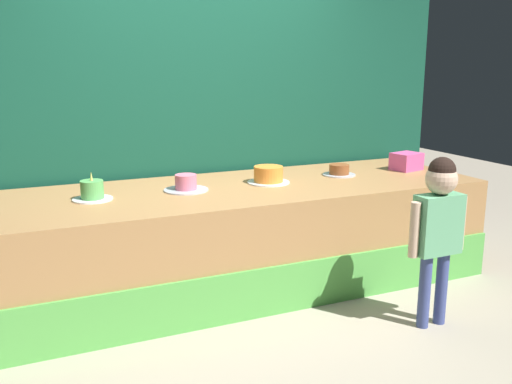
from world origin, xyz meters
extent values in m
plane|color=#ADA38E|center=(0.00, 0.00, 0.00)|extent=(12.00, 12.00, 0.00)
cube|color=#B27F4C|center=(0.00, 0.59, 0.38)|extent=(3.79, 1.17, 0.75)
cube|color=#59B24C|center=(0.00, -0.01, 0.17)|extent=(3.79, 0.02, 0.34)
cube|color=#144C38|center=(0.00, 1.27, 1.38)|extent=(4.52, 0.08, 2.76)
cylinder|color=#3F4C8C|center=(0.86, -0.54, 0.24)|extent=(0.07, 0.07, 0.48)
cylinder|color=#3F4C8C|center=(0.99, -0.54, 0.24)|extent=(0.07, 0.07, 0.48)
cube|color=#66B27F|center=(0.93, -0.54, 0.67)|extent=(0.30, 0.13, 0.37)
cylinder|color=beige|center=(0.75, -0.54, 0.65)|extent=(0.06, 0.06, 0.34)
cylinder|color=beige|center=(1.11, -0.54, 0.65)|extent=(0.06, 0.06, 0.34)
sphere|color=beige|center=(0.93, -0.54, 0.95)|extent=(0.19, 0.19, 0.19)
sphere|color=black|center=(0.93, -0.54, 1.01)|extent=(0.16, 0.16, 0.16)
cube|color=#ED559F|center=(1.61, 0.62, 0.83)|extent=(0.27, 0.23, 0.14)
cylinder|color=white|center=(-0.97, 0.60, 0.76)|extent=(0.26, 0.26, 0.01)
cylinder|color=#59B259|center=(-0.97, 0.60, 0.82)|extent=(0.15, 0.15, 0.12)
cone|color=#F2E566|center=(-0.97, 0.60, 0.91)|extent=(0.02, 0.02, 0.06)
cylinder|color=silver|center=(-0.32, 0.62, 0.76)|extent=(0.32, 0.32, 0.01)
cylinder|color=pink|center=(-0.32, 0.62, 0.82)|extent=(0.15, 0.15, 0.11)
cylinder|color=white|center=(0.32, 0.62, 0.76)|extent=(0.32, 0.32, 0.01)
cylinder|color=orange|center=(0.32, 0.62, 0.82)|extent=(0.22, 0.22, 0.12)
cylinder|color=silver|center=(0.97, 0.65, 0.76)|extent=(0.26, 0.26, 0.01)
cylinder|color=brown|center=(0.97, 0.65, 0.80)|extent=(0.16, 0.16, 0.08)
camera|label=1|loc=(-1.42, -3.09, 1.63)|focal=38.99mm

